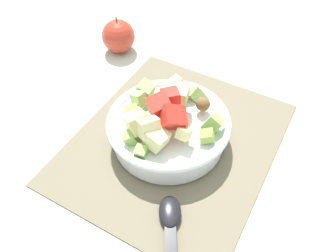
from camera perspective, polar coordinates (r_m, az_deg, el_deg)
name	(u,v)px	position (r m, az deg, el deg)	size (l,w,h in m)	color
ground_plane	(174,143)	(0.66, 1.05, -2.80)	(2.40, 2.40, 0.00)	silver
placemat	(174,142)	(0.66, 1.06, -2.63)	(0.42, 0.36, 0.01)	#756B56
salad_bowl	(168,127)	(0.63, -0.05, -0.13)	(0.23, 0.23, 0.12)	white
serving_spoon	(171,236)	(0.55, 0.42, -17.68)	(0.19, 0.13, 0.01)	black
whole_apple	(118,36)	(0.87, -8.20, 14.47)	(0.08, 0.08, 0.09)	#BC3828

